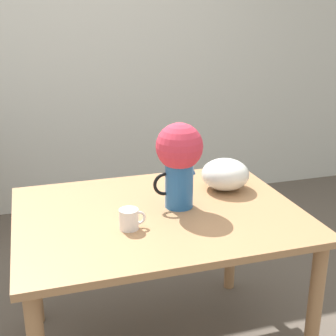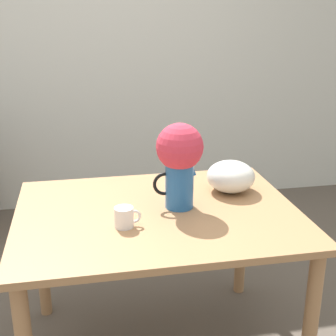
{
  "view_description": "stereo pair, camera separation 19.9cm",
  "coord_description": "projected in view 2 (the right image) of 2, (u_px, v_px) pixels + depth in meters",
  "views": [
    {
      "loc": [
        -0.34,
        -1.71,
        1.58
      ],
      "look_at": [
        0.21,
        0.09,
        0.92
      ],
      "focal_mm": 50.0,
      "sensor_mm": 36.0,
      "label": 1
    },
    {
      "loc": [
        -0.15,
        -1.76,
        1.58
      ],
      "look_at": [
        0.21,
        0.09,
        0.92
      ],
      "focal_mm": 50.0,
      "sensor_mm": 36.0,
      "label": 2
    }
  ],
  "objects": [
    {
      "name": "wall_back",
      "position": [
        94.0,
        45.0,
        3.58
      ],
      "size": [
        8.0,
        0.05,
        2.6
      ],
      "color": "silver",
      "rests_on": "ground_plane"
    },
    {
      "name": "coffee_mug",
      "position": [
        125.0,
        217.0,
        1.86
      ],
      "size": [
        0.11,
        0.08,
        0.08
      ],
      "color": "white",
      "rests_on": "table"
    },
    {
      "name": "flower_vase",
      "position": [
        180.0,
        157.0,
        1.99
      ],
      "size": [
        0.22,
        0.2,
        0.38
      ],
      "color": "#235B9E",
      "rests_on": "table"
    },
    {
      "name": "white_bowl",
      "position": [
        231.0,
        176.0,
        2.22
      ],
      "size": [
        0.23,
        0.23,
        0.15
      ],
      "color": "silver",
      "rests_on": "table"
    },
    {
      "name": "table",
      "position": [
        158.0,
        231.0,
        2.06
      ],
      "size": [
        1.22,
        0.93,
        0.74
      ],
      "color": "#A3754C",
      "rests_on": "ground_plane"
    }
  ]
}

